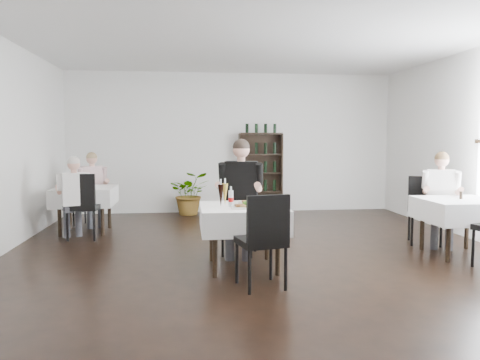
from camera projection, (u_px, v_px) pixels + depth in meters
name	position (u px, v px, depth m)	size (l,w,h in m)	color
room_shell	(267.00, 146.00, 5.68)	(9.00, 9.00, 9.00)	black
wine_shelf	(261.00, 173.00, 10.07)	(0.90, 0.28, 1.75)	black
main_table	(243.00, 218.00, 5.72)	(1.03, 1.03, 0.77)	black
left_table	(85.00, 196.00, 7.92)	(0.98, 0.98, 0.77)	black
right_table	(459.00, 210.00, 6.35)	(0.98, 0.98, 0.77)	black
potted_tree	(190.00, 193.00, 9.79)	(0.82, 0.71, 0.91)	#1F581E
main_chair_far	(240.00, 213.00, 6.48)	(0.55, 0.56, 0.97)	black
main_chair_near	(264.00, 235.00, 4.90)	(0.55, 0.56, 1.02)	black
left_chair_far	(90.00, 196.00, 8.62)	(0.55, 0.56, 0.94)	black
left_chair_near	(83.00, 202.00, 7.34)	(0.53, 0.53, 1.05)	black
right_chair_far	(425.00, 205.00, 7.13)	(0.60, 0.60, 1.01)	black
diner_main	(241.00, 188.00, 6.34)	(0.65, 0.69, 1.59)	#3C3C43
diner_left_far	(93.00, 183.00, 8.50)	(0.57, 0.61, 1.35)	#3C3C43
diner_left_near	(74.00, 192.00, 7.30)	(0.58, 0.61, 1.32)	#3C3C43
diner_right_far	(441.00, 191.00, 6.89)	(0.63, 0.66, 1.40)	#3C3C43
plate_far	(249.00, 202.00, 5.89)	(0.30, 0.30, 0.08)	white
plate_near	(243.00, 206.00, 5.54)	(0.29, 0.29, 0.09)	white
pilsner_dark	(221.00, 195.00, 5.66)	(0.08, 0.08, 0.33)	black
pilsner_lager	(225.00, 194.00, 5.76)	(0.08, 0.08, 0.33)	gold
coke_bottle	(231.00, 198.00, 5.64)	(0.06, 0.06, 0.25)	silver
napkin_cutlery	(265.00, 207.00, 5.53)	(0.20, 0.22, 0.02)	black
pepper_mill	(461.00, 195.00, 6.36)	(0.04, 0.04, 0.10)	black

